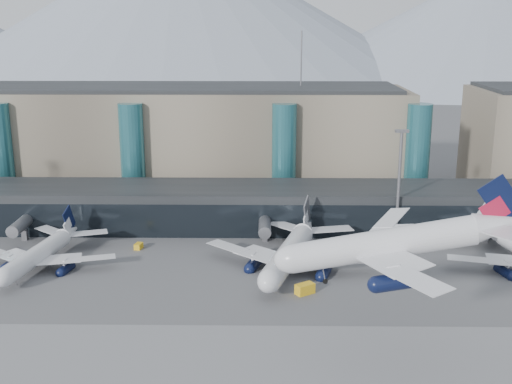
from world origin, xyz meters
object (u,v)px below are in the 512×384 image
(veh_a, at_px, (44,259))
(hero_jet, at_px, (409,234))
(lightmast_mid, at_px, (399,179))
(jet_parked_left, at_px, (44,246))
(veh_h, at_px, (305,289))
(veh_f, at_px, (24,255))
(veh_g, at_px, (305,262))
(jet_parked_mid, at_px, (293,243))
(veh_d, at_px, (423,244))
(veh_b, at_px, (139,246))
(veh_c, at_px, (322,266))

(veh_a, bearing_deg, hero_jet, -43.57)
(lightmast_mid, xyz_separation_m, veh_a, (-75.91, -14.88, -13.59))
(jet_parked_left, relative_size, veh_h, 9.33)
(veh_f, relative_size, veh_g, 1.31)
(veh_f, bearing_deg, jet_parked_mid, -128.03)
(lightmast_mid, bearing_deg, hero_jet, -100.44)
(jet_parked_left, relative_size, veh_g, 12.96)
(veh_g, bearing_deg, veh_h, -21.05)
(veh_d, bearing_deg, lightmast_mid, 88.47)
(jet_parked_left, bearing_deg, veh_h, -94.95)
(jet_parked_left, xyz_separation_m, veh_b, (17.58, 9.19, -3.34))
(jet_parked_left, bearing_deg, veh_c, -82.38)
(veh_c, relative_size, veh_f, 0.95)
(hero_jet, height_order, veh_f, hero_jet)
(lightmast_mid, height_order, veh_d, lightmast_mid)
(veh_a, bearing_deg, veh_f, 147.19)
(veh_f, bearing_deg, veh_b, -109.65)
(lightmast_mid, distance_m, veh_f, 82.88)
(veh_a, xyz_separation_m, veh_g, (54.21, -1.21, -0.09))
(hero_jet, bearing_deg, veh_g, 109.46)
(veh_b, xyz_separation_m, veh_c, (39.47, -11.76, 0.23))
(veh_g, bearing_deg, veh_b, -122.28)
(veh_c, bearing_deg, veh_g, 146.90)
(jet_parked_mid, bearing_deg, veh_h, -157.29)
(veh_b, xyz_separation_m, veh_g, (36.12, -9.58, 0.09))
(jet_parked_left, distance_m, veh_f, 6.69)
(lightmast_mid, relative_size, jet_parked_left, 0.79)
(veh_f, xyz_separation_m, veh_g, (59.03, -3.05, -0.19))
(veh_d, height_order, veh_f, veh_f)
(veh_b, bearing_deg, lightmast_mid, -71.28)
(jet_parked_left, height_order, veh_a, jet_parked_left)
(hero_jet, relative_size, veh_h, 10.49)
(hero_jet, height_order, veh_d, hero_jet)
(veh_f, height_order, veh_h, veh_h)
(lightmast_mid, relative_size, veh_g, 10.18)
(veh_g, bearing_deg, jet_parked_mid, -120.73)
(hero_jet, xyz_separation_m, jet_parked_mid, (-14.10, 39.96, -15.52))
(veh_b, relative_size, veh_c, 0.71)
(jet_parked_left, xyz_separation_m, veh_c, (57.05, -2.58, -3.11))
(veh_c, height_order, veh_d, veh_c)
(veh_g, distance_m, veh_h, 13.94)
(veh_b, relative_size, veh_h, 0.64)
(hero_jet, relative_size, veh_a, 12.48)
(jet_parked_mid, height_order, veh_d, jet_parked_mid)
(jet_parked_mid, relative_size, veh_f, 11.90)
(lightmast_mid, distance_m, veh_h, 39.89)
(veh_a, bearing_deg, jet_parked_mid, -12.54)
(hero_jet, height_order, veh_g, hero_jet)
(veh_a, xyz_separation_m, veh_d, (80.97, 10.07, -0.04))
(jet_parked_mid, relative_size, veh_h, 11.24)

